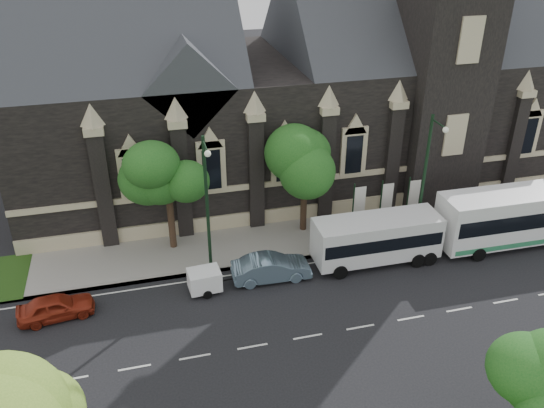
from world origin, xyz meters
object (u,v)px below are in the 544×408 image
object	(u,v)px
tree_walk_right	(307,153)
sedan	(271,268)
banner_flag_center	(385,201)
banner_flag_right	(411,198)
car_far_red	(56,307)
street_lamp_near	(426,174)
tree_walk_left	(169,168)
street_lamp_mid	(207,200)
box_trailer	(205,280)
tree_park_east	(544,379)
tour_coach	(534,214)
shuttle_bus	(377,237)
banner_flag_left	(357,205)

from	to	relation	value
tree_walk_right	sedan	distance (m)	8.15
banner_flag_center	banner_flag_right	size ratio (longest dim) A/B	1.00
banner_flag_right	car_far_red	xyz separation A→B (m)	(-23.25, -3.98, -1.69)
banner_flag_center	sedan	world-z (taller)	banner_flag_center
sedan	street_lamp_near	bearing A→B (deg)	-79.77
sedan	tree_walk_left	bearing A→B (deg)	47.12
street_lamp_mid	box_trailer	distance (m)	4.71
tree_park_east	tour_coach	world-z (taller)	tree_park_east
shuttle_bus	sedan	distance (m)	6.98
tree_park_east	street_lamp_near	distance (m)	16.86
banner_flag_center	car_far_red	size ratio (longest dim) A/B	0.98
tree_park_east	sedan	xyz separation A→B (m)	(-6.75, 14.86, -3.83)
banner_flag_left	tour_coach	world-z (taller)	banner_flag_left
tree_walk_left	sedan	bearing A→B (deg)	-44.71
banner_flag_left	sedan	size ratio (longest dim) A/B	0.83
shuttle_bus	banner_flag_right	bearing A→B (deg)	39.97
banner_flag_right	tour_coach	distance (m)	8.01
street_lamp_near	sedan	xyz separation A→B (m)	(-10.57, -1.56, -4.32)
street_lamp_near	tour_coach	xyz separation A→B (m)	(7.44, -1.67, -3.02)
street_lamp_near	banner_flag_right	world-z (taller)	street_lamp_near
tree_park_east	street_lamp_mid	world-z (taller)	street_lamp_mid
banner_flag_center	box_trailer	xyz separation A→B (m)	(-12.96, -3.72, -1.56)
street_lamp_near	box_trailer	world-z (taller)	street_lamp_near
shuttle_bus	box_trailer	world-z (taller)	shuttle_bus
car_far_red	tree_park_east	bearing A→B (deg)	-133.95
tree_walk_left	tree_walk_right	bearing A→B (deg)	0.06
street_lamp_near	sedan	world-z (taller)	street_lamp_near
car_far_red	box_trailer	bearing A→B (deg)	-95.26
tree_walk_right	car_far_red	xyz separation A→B (m)	(-16.17, -5.69, -5.12)
street_lamp_near	banner_flag_right	xyz separation A→B (m)	(0.29, 1.91, -2.73)
street_lamp_near	banner_flag_left	bearing A→B (deg)	152.82
shuttle_bus	car_far_red	size ratio (longest dim) A/B	1.96
banner_flag_left	tour_coach	xyz separation A→B (m)	(11.16, -3.58, -0.29)
street_lamp_near	banner_flag_center	distance (m)	3.74
street_lamp_mid	banner_flag_right	distance (m)	14.67
tour_coach	box_trailer	world-z (taller)	tour_coach
shuttle_bus	box_trailer	distance (m)	11.06
banner_flag_right	car_far_red	bearing A→B (deg)	-170.28
tree_park_east	shuttle_bus	distance (m)	15.33
tree_park_east	tour_coach	size ratio (longest dim) A/B	0.47
banner_flag_center	tour_coach	xyz separation A→B (m)	(9.16, -3.58, -0.29)
tree_walk_left	shuttle_bus	bearing A→B (deg)	-22.24
banner_flag_right	box_trailer	world-z (taller)	banner_flag_right
banner_flag_left	box_trailer	world-z (taller)	banner_flag_left
tree_walk_left	banner_flag_right	xyz separation A→B (m)	(16.08, -1.70, -3.35)
shuttle_bus	sedan	world-z (taller)	shuttle_bus
street_lamp_near	box_trailer	xyz separation A→B (m)	(-14.68, -1.81, -4.29)
banner_flag_center	street_lamp_near	bearing A→B (deg)	-48.07
tree_park_east	banner_flag_right	xyz separation A→B (m)	(4.11, 18.32, -2.24)
street_lamp_mid	street_lamp_near	bearing A→B (deg)	0.00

